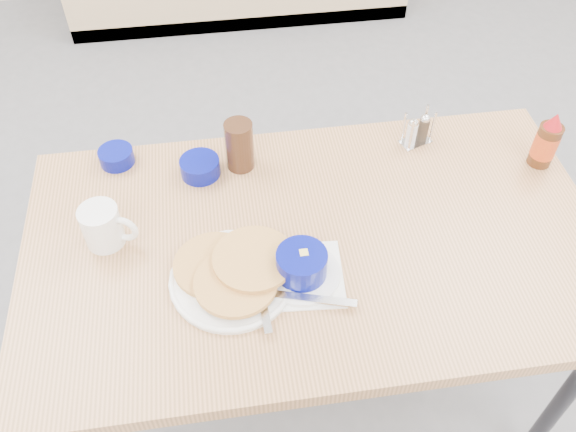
{
  "coord_description": "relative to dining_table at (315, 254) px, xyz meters",
  "views": [
    {
      "loc": [
        -0.2,
        -0.67,
        1.89
      ],
      "look_at": [
        -0.06,
        0.28,
        0.82
      ],
      "focal_mm": 38.0,
      "sensor_mm": 36.0,
      "label": 1
    }
  ],
  "objects": [
    {
      "name": "dining_table",
      "position": [
        0.0,
        0.0,
        0.0
      ],
      "size": [
        1.4,
        0.8,
        0.76
      ],
      "color": "tan",
      "rests_on": "ground"
    },
    {
      "name": "pancake_plate",
      "position": [
        -0.21,
        -0.09,
        0.08
      ],
      "size": [
        0.29,
        0.3,
        0.05
      ],
      "rotation": [
        0.0,
        0.0,
        -0.27
      ],
      "color": "white",
      "rests_on": "dining_table"
    },
    {
      "name": "coffee_mug",
      "position": [
        -0.49,
        0.06,
        0.12
      ],
      "size": [
        0.13,
        0.09,
        0.11
      ],
      "rotation": [
        0.0,
        0.0,
        -0.33
      ],
      "color": "white",
      "rests_on": "dining_table"
    },
    {
      "name": "grits_setting",
      "position": [
        -0.05,
        -0.11,
        0.1
      ],
      "size": [
        0.21,
        0.21,
        0.08
      ],
      "rotation": [
        0.0,
        0.0,
        -0.08
      ],
      "color": "white",
      "rests_on": "dining_table"
    },
    {
      "name": "creamer_bowl",
      "position": [
        -0.48,
        0.34,
        0.08
      ],
      "size": [
        0.09,
        0.09,
        0.04
      ],
      "rotation": [
        0.0,
        0.0,
        0.41
      ],
      "color": "#050C77",
      "rests_on": "dining_table"
    },
    {
      "name": "butter_bowl",
      "position": [
        -0.26,
        0.26,
        0.08
      ],
      "size": [
        0.1,
        0.1,
        0.05
      ],
      "rotation": [
        0.0,
        0.0,
        0.12
      ],
      "color": "#050C77",
      "rests_on": "dining_table"
    },
    {
      "name": "amber_tumbler",
      "position": [
        -0.15,
        0.28,
        0.13
      ],
      "size": [
        0.08,
        0.08,
        0.14
      ],
      "primitive_type": "cylinder",
      "rotation": [
        0.0,
        0.0,
        0.1
      ],
      "color": "#371F11",
      "rests_on": "dining_table"
    },
    {
      "name": "condiment_caddy",
      "position": [
        0.34,
        0.3,
        0.1
      ],
      "size": [
        0.1,
        0.08,
        0.1
      ],
      "rotation": [
        0.0,
        0.0,
        0.34
      ],
      "color": "silver",
      "rests_on": "dining_table"
    },
    {
      "name": "syrup_bottle",
      "position": [
        0.64,
        0.17,
        0.13
      ],
      "size": [
        0.06,
        0.06,
        0.16
      ],
      "rotation": [
        0.0,
        0.0,
        0.18
      ],
      "color": "#47230F",
      "rests_on": "dining_table"
    }
  ]
}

